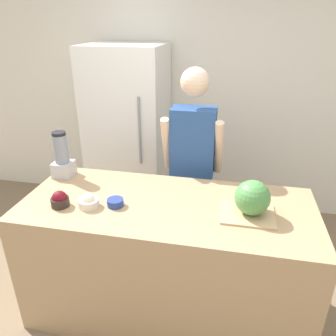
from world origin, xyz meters
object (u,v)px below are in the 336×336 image
(refrigerator, at_px, (129,136))
(bowl_cherries, at_px, (60,200))
(person, at_px, (192,167))
(watermelon, at_px, (252,198))
(bowl_cream, at_px, (88,202))
(bowl_small_blue, at_px, (115,202))
(blender, at_px, (62,158))

(refrigerator, distance_m, bowl_cherries, 1.52)
(person, relative_size, watermelon, 7.86)
(watermelon, bearing_deg, bowl_cherries, -173.30)
(watermelon, height_order, bowl_cherries, watermelon)
(refrigerator, relative_size, person, 1.06)
(person, bearing_deg, bowl_cherries, -132.42)
(refrigerator, xyz_separation_m, person, (0.78, -0.66, -0.01))
(watermelon, bearing_deg, refrigerator, 132.69)
(bowl_cream, bearing_deg, bowl_small_blue, 15.11)
(bowl_cherries, bearing_deg, blender, 114.47)
(refrigerator, distance_m, blender, 1.11)
(blender, bearing_deg, watermelon, -11.11)
(blender, bearing_deg, bowl_cream, -45.98)
(refrigerator, xyz_separation_m, bowl_small_blue, (0.37, -1.44, 0.04))
(watermelon, relative_size, bowl_small_blue, 2.02)
(bowl_small_blue, bearing_deg, watermelon, 4.46)
(refrigerator, height_order, bowl_cherries, refrigerator)
(watermelon, relative_size, blender, 0.61)
(watermelon, xyz_separation_m, bowl_cherries, (-1.26, -0.15, -0.08))
(watermelon, xyz_separation_m, blender, (-1.45, 0.29, 0.03))
(bowl_cherries, bearing_deg, watermelon, 6.70)
(person, xyz_separation_m, blender, (-0.98, -0.42, 0.18))
(watermelon, height_order, bowl_small_blue, watermelon)
(person, relative_size, blender, 4.81)
(bowl_cherries, relative_size, bowl_cream, 0.88)
(bowl_small_blue, bearing_deg, blender, 147.63)
(bowl_small_blue, height_order, blender, blender)
(bowl_cherries, bearing_deg, bowl_small_blue, 12.12)
(person, distance_m, bowl_small_blue, 0.88)
(person, distance_m, bowl_cream, 1.02)
(bowl_cream, relative_size, bowl_small_blue, 1.23)
(bowl_cream, bearing_deg, bowl_cherries, -170.64)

